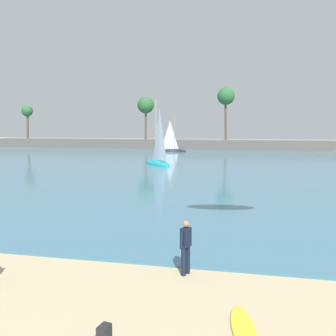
% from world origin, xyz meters
% --- Properties ---
extents(sea, '(220.00, 102.32, 0.06)m').
position_xyz_m(sea, '(0.00, 60.37, 0.03)').
color(sea, teal).
rests_on(sea, ground).
extents(palm_headland, '(100.58, 6.49, 12.95)m').
position_xyz_m(palm_headland, '(4.35, 71.57, 2.91)').
color(palm_headland, '#605B54').
rests_on(palm_headland, ground).
extents(person_at_waterline, '(0.32, 0.51, 1.67)m').
position_xyz_m(person_at_waterline, '(2.07, 8.76, 0.89)').
color(person_at_waterline, '#141E33').
rests_on(person_at_waterline, ground).
extents(backpack_near_kite, '(0.31, 0.33, 0.44)m').
position_xyz_m(backpack_near_kite, '(1.09, 4.70, 0.21)').
color(backpack_near_kite, '#232328').
rests_on(backpack_near_kite, ground).
extents(surfboard, '(0.88, 2.16, 0.08)m').
position_xyz_m(surfboard, '(3.86, 5.91, 0.04)').
color(surfboard, yellow).
rests_on(surfboard, ground).
extents(sailboat_mid_bay, '(4.84, 5.30, 8.03)m').
position_xyz_m(sailboat_mid_bay, '(-6.65, 39.88, 0.78)').
color(sailboat_mid_bay, teal).
rests_on(sailboat_mid_bay, sea).
extents(sailboat_toward_headland, '(4.82, 2.75, 6.70)m').
position_xyz_m(sailboat_toward_headland, '(-9.55, 62.10, 0.66)').
color(sailboat_toward_headland, black).
rests_on(sailboat_toward_headland, sea).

